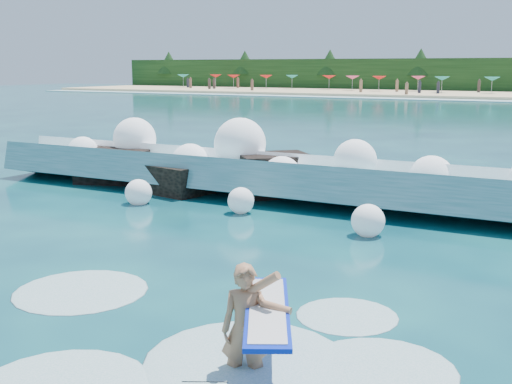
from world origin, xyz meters
TOP-DOWN VIEW (x-y plane):
  - ground at (0.00, 0.00)m, footprint 200.00×200.00m
  - breaking_wave at (-0.72, 7.03)m, footprint 19.12×2.93m
  - rock_cluster at (-3.83, 6.90)m, footprint 8.51×3.41m
  - surfer_with_board at (4.19, -3.14)m, footprint 1.55×2.86m
  - wave_spray at (-0.60, 6.89)m, footprint 15.41×4.59m
  - surf_foam at (3.34, -2.88)m, footprint 8.89×5.76m
  - beachgoers at (-4.90, 75.04)m, footprint 101.65×13.83m

SIDE VIEW (x-z plane):
  - ground at x=0.00m, z-range 0.00..0.00m
  - surf_foam at x=3.34m, z-range -0.07..0.07m
  - rock_cluster at x=-3.83m, z-range -0.26..1.18m
  - breaking_wave at x=-0.72m, z-range -0.25..1.40m
  - surfer_with_board at x=4.19m, z-range -0.22..1.48m
  - beachgoers at x=-4.90m, z-range 0.13..2.04m
  - wave_spray at x=-0.60m, z-range -0.06..2.28m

